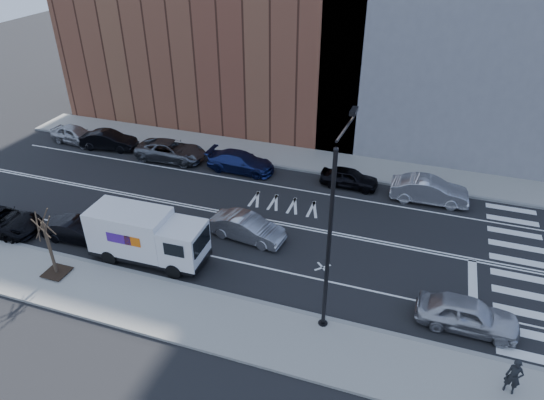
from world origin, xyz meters
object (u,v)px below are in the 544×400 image
Objects in this scene: far_parked_a at (76,135)px; driving_sedan at (247,228)px; fedex_van at (147,236)px; near_parked_front at (467,314)px; far_parked_b at (109,140)px; pedestrian at (514,377)px.

far_parked_a is 19.67m from driving_sedan.
fedex_van is 17.83m from far_parked_a.
driving_sedan is 0.98× the size of near_parked_front.
near_parked_front is (29.97, -11.18, 0.03)m from far_parked_a.
near_parked_front reaches higher than far_parked_a.
fedex_van is 5.66m from driving_sedan.
pedestrian reaches higher than far_parked_b.
fedex_van is 1.50× the size of far_parked_a.
near_parked_front is (11.96, -3.26, 0.04)m from driving_sedan.
fedex_van is at bearing -144.90° from far_parked_b.
far_parked_b is (-10.46, 11.38, -0.81)m from fedex_van.
fedex_van is at bearing -176.89° from pedestrian.
driving_sedan is 2.63× the size of pedestrian.
near_parked_front is at bearing -120.04° from far_parked_b.
fedex_van is 3.83× the size of pedestrian.
fedex_van reaches higher than near_parked_front.
fedex_van is 15.48m from far_parked_b.
driving_sedan is at bearing -125.43° from far_parked_b.
fedex_van reaches higher than driving_sedan.
pedestrian is at bearing -108.67° from driving_sedan.
near_parked_front is at bearing 129.38° from pedestrian.
far_parked_b is at bearing 165.70° from pedestrian.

